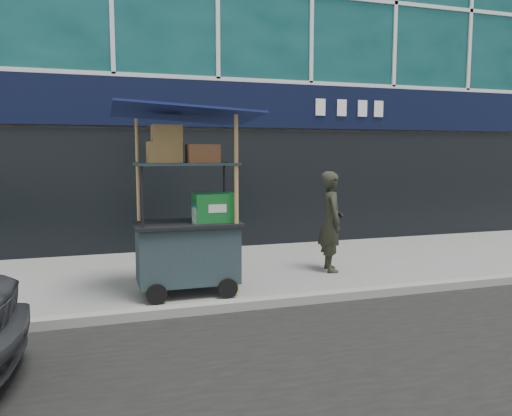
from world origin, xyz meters
name	(u,v)px	position (x,y,z in m)	size (l,w,h in m)	color
ground	(288,300)	(0.00, 0.00, 0.00)	(80.00, 80.00, 0.00)	slate
curb	(294,300)	(0.00, -0.20, 0.06)	(80.00, 0.18, 0.12)	gray
vendor_cart	(188,229)	(-1.18, 0.74, 0.90)	(1.90, 1.35, 2.57)	#1A282C
vendor_man	(331,221)	(1.27, 1.35, 0.82)	(0.60, 0.39, 1.64)	#26281D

